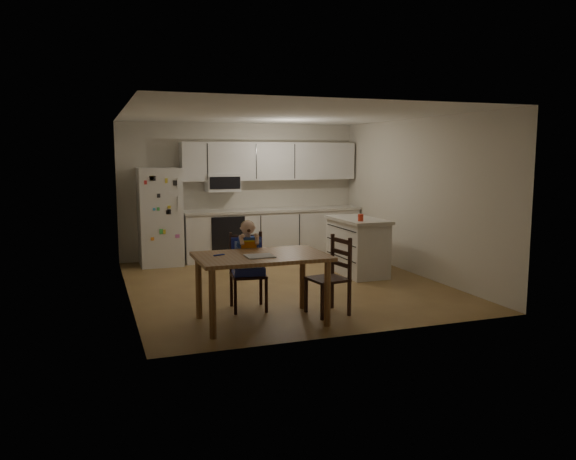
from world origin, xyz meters
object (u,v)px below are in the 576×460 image
(chair_side, at_px, (334,270))
(chair_booster, at_px, (248,256))
(red_cup, at_px, (361,218))
(dining_table, at_px, (261,264))
(kitchen_island, at_px, (357,246))
(refrigerator, at_px, (160,217))

(chair_side, bearing_deg, chair_booster, -129.32)
(red_cup, bearing_deg, dining_table, -141.45)
(kitchen_island, height_order, dining_table, kitchen_island)
(dining_table, bearing_deg, chair_booster, 89.49)
(kitchen_island, bearing_deg, chair_side, -123.43)
(refrigerator, height_order, dining_table, refrigerator)
(kitchen_island, relative_size, dining_table, 0.83)
(red_cup, distance_m, chair_booster, 2.38)
(dining_table, xyz_separation_m, chair_side, (0.94, 0.06, -0.15))
(red_cup, xyz_separation_m, chair_booster, (-2.11, -1.07, -0.28))
(refrigerator, distance_m, chair_booster, 3.33)
(dining_table, relative_size, chair_side, 1.56)
(red_cup, height_order, chair_side, red_cup)
(dining_table, height_order, chair_side, chair_side)
(kitchen_island, height_order, chair_booster, chair_booster)
(refrigerator, height_order, chair_booster, refrigerator)
(chair_booster, height_order, chair_side, chair_booster)
(kitchen_island, bearing_deg, dining_table, -137.85)
(dining_table, distance_m, chair_side, 0.96)
(red_cup, bearing_deg, chair_booster, -153.15)
(chair_side, bearing_deg, dining_table, -94.94)
(dining_table, height_order, chair_booster, chair_booster)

